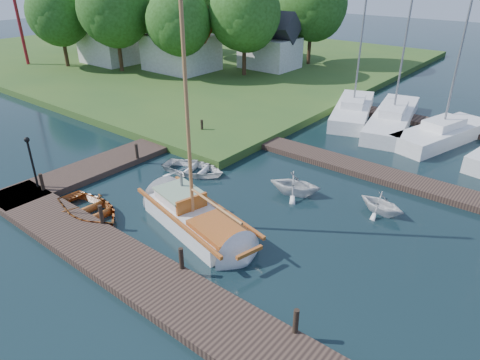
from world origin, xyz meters
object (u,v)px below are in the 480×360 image
Objects in this scene: tender_a at (194,167)px; house_b at (111,39)px; lamp_post at (31,155)px; tree_3 at (245,13)px; tree_5 at (142,6)px; mooring_post_5 at (202,126)px; tree_2 at (179,20)px; mooring_post_2 at (181,258)px; mooring_post_1 at (101,214)px; sailboat at (198,222)px; house_a at (181,43)px; house_c at (270,46)px; tender_b at (295,182)px; mooring_post_3 at (296,321)px; marina_boat_1 at (393,117)px; tree_6 at (79,3)px; tree_7 at (313,3)px; marina_boat_2 at (442,133)px; tree_1 at (115,8)px; tree_0 at (59,12)px; mooring_post_0 at (42,182)px; mooring_post_4 at (137,151)px; tender_d at (382,202)px; marina_boat_0 at (353,109)px.

tender_a is 0.57× the size of house_b.
lamp_post is 0.74× the size of tender_a.
tree_3 is 16.13m from tree_5.
mooring_post_5 is 14.95m from tree_2.
tree_5 is (-16.00, 2.00, -0.39)m from tree_3.
tree_2 is at bearing 0.28° from house_b.
mooring_post_1 is at bearing 180.00° from mooring_post_2.
house_b is at bearing 162.68° from sailboat.
house_a reaches higher than house_c.
tender_b is 23.13m from tree_2.
mooring_post_3 is 0.33× the size of lamp_post.
marina_boat_1 reaches higher than tree_5.
tree_6 reaches higher than tree_2.
lamp_post is 33.53m from tree_5.
house_b is 0.71× the size of tree_5.
tree_5 is 0.86× the size of tree_7.
marina_boat_2 reaches higher than tree_1.
house_a is at bearing -22.05° from tree_5.
mooring_post_3 is 39.32m from tree_0.
mooring_post_0 is at bearing 0.00° from lamp_post.
tender_a is 1.42× the size of tender_b.
tree_1 is (-25.27, -2.30, 5.52)m from marina_boat_1.
tree_0 is at bearing -153.43° from tree_3.
mooring_post_1 is at bearing -64.49° from tree_3.
tree_2 is 0.92× the size of tree_6.
mooring_post_4 is 33.51m from tree_6.
house_a is at bearing 72.71° from tender_d.
tree_0 reaches higher than mooring_post_2.
mooring_post_3 is at bearing -34.83° from tree_5.
mooring_post_1 is 5.14m from lamp_post.
mooring_post_5 is at bearing 130.83° from marina_boat_0.
marina_boat_0 is at bearing -48.20° from tree_7.
tender_d is at bearing -161.20° from marina_boat_2.
tree_3 reaches higher than tree_0.
marina_boat_0 is (-7.53, 19.34, -0.12)m from mooring_post_3.
mooring_post_0 is at bearing -95.71° from mooring_post_4.
tree_1 is at bearing -25.98° from house_b.
mooring_post_3 is at bearing -26.62° from tree_6.
house_b reaches higher than tender_a.
marina_boat_1 is 29.36m from house_b.
tree_3 reaches higher than mooring_post_5.
tree_6 is (-12.00, 4.00, -0.45)m from tree_1.
tree_0 is 1.06× the size of tree_2.
house_c is at bearing 6.95° from tree_5.
house_c is 0.65× the size of tree_5.
house_a is (-25.13, 12.79, 2.43)m from tender_d.
mooring_post_0 is 0.09× the size of tree_6.
tree_5 reaches higher than mooring_post_2.
tree_6 reaches higher than mooring_post_4.
mooring_post_1 is 1.00× the size of mooring_post_2.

